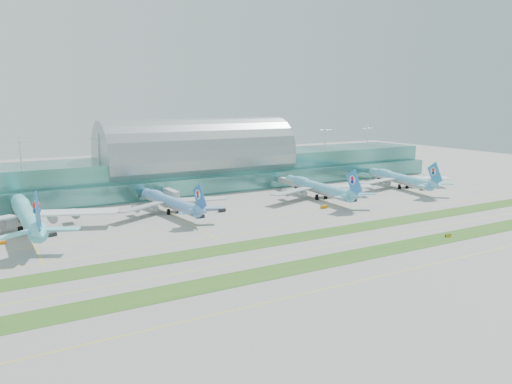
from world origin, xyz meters
TOP-DOWN VIEW (x-y plane):
  - ground at (0.00, 0.00)m, footprint 700.00×700.00m
  - terminal at (0.01, 128.79)m, footprint 340.00×69.10m
  - grass_strip_near at (0.00, -28.00)m, footprint 420.00×12.00m
  - grass_strip_far at (0.00, 2.00)m, footprint 420.00×12.00m
  - taxiline_a at (0.00, -48.00)m, footprint 420.00×0.35m
  - taxiline_b at (0.00, -14.00)m, footprint 420.00×0.35m
  - taxiline_c at (0.00, 18.00)m, footprint 420.00×0.35m
  - taxiline_d at (0.00, 40.00)m, footprint 420.00×0.35m
  - airliner_a at (-104.22, 66.53)m, footprint 74.27×84.17m
  - airliner_b at (-39.97, 70.45)m, footprint 58.66×67.00m
  - airliner_c at (44.67, 64.05)m, footprint 65.58×74.50m
  - airliner_d at (109.65, 65.52)m, footprint 63.23×72.50m
  - gse_a at (-115.22, 50.16)m, footprint 3.37×1.94m
  - gse_b at (-96.75, 52.77)m, footprint 4.01×2.75m
  - gse_c at (-31.39, 52.39)m, footprint 3.70×1.86m
  - gse_d at (-17.10, 58.96)m, footprint 3.56×2.04m
  - gse_e at (31.79, 40.58)m, footprint 3.69×1.92m
  - gse_f at (56.50, 46.02)m, footprint 3.02×2.03m
  - gse_g at (115.65, 52.05)m, footprint 3.66×2.55m
  - gse_h at (120.00, 50.26)m, footprint 4.11×2.38m
  - taxiway_sign_east at (42.22, -27.71)m, footprint 2.54×1.09m

SIDE VIEW (x-z plane):
  - ground at x=0.00m, z-range 0.00..0.00m
  - taxiline_a at x=0.00m, z-range 0.00..0.01m
  - taxiline_b at x=0.00m, z-range 0.00..0.01m
  - taxiline_c at x=0.00m, z-range 0.00..0.01m
  - taxiline_d at x=0.00m, z-range 0.00..0.01m
  - grass_strip_near at x=0.00m, z-range 0.00..0.08m
  - grass_strip_far at x=0.00m, z-range 0.00..0.08m
  - taxiway_sign_east at x=42.22m, z-range -0.01..1.09m
  - gse_a at x=-115.22m, z-range 0.00..1.27m
  - gse_f at x=56.50m, z-range 0.00..1.29m
  - gse_b at x=-96.75m, z-range 0.00..1.45m
  - gse_c at x=-31.39m, z-range 0.00..1.49m
  - gse_e at x=31.79m, z-range 0.00..1.52m
  - gse_g at x=115.65m, z-range 0.00..1.61m
  - gse_d at x=-17.10m, z-range 0.00..1.65m
  - gse_h at x=120.00m, z-range 0.00..1.65m
  - airliner_b at x=-39.97m, z-range -3.53..14.91m
  - airliner_d at x=109.65m, z-range -3.83..16.18m
  - airliner_c at x=44.67m, z-range -3.93..16.58m
  - airliner_a at x=-104.22m, z-range -4.44..18.75m
  - terminal at x=0.01m, z-range -3.77..32.23m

